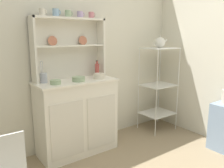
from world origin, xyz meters
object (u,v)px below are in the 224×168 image
bakers_rack (158,81)px  porcelain_teapot (160,42)px  bowl_mixing_large (55,82)px  hutch_cabinet (77,116)px  jam_bottle (97,70)px  utensil_jar (44,78)px  cup_cream_0 (42,12)px  hutch_shelf_unit (68,44)px

bakers_rack → porcelain_teapot: size_ratio=5.24×
bowl_mixing_large → hutch_cabinet: bearing=14.7°
jam_bottle → porcelain_teapot: porcelain_teapot is taller
hutch_cabinet → utensil_jar: (-0.36, 0.08, 0.50)m
bowl_mixing_large → jam_bottle: bearing=14.1°
cup_cream_0 → bowl_mixing_large: (0.03, -0.20, -0.74)m
bakers_rack → jam_bottle: (-0.99, 0.15, 0.25)m
hutch_shelf_unit → bowl_mixing_large: 0.54m
bakers_rack → bowl_mixing_large: size_ratio=10.40×
cup_cream_0 → bakers_rack: bearing=-6.6°
cup_cream_0 → jam_bottle: size_ratio=0.39×
hutch_cabinet → porcelain_teapot: 1.59m
cup_cream_0 → jam_bottle: bearing=-3.1°
utensil_jar → hutch_cabinet: bearing=-12.5°
hutch_cabinet → jam_bottle: size_ratio=4.67×
cup_cream_0 → porcelain_teapot: 1.70m
jam_bottle → utensil_jar: bearing=-179.4°
hutch_shelf_unit → jam_bottle: size_ratio=4.35×
bakers_rack → jam_bottle: bearing=171.1°
cup_cream_0 → porcelain_teapot: size_ratio=0.34×
jam_bottle → porcelain_teapot: size_ratio=0.86×
hutch_shelf_unit → bakers_rack: bearing=-9.8°
bowl_mixing_large → porcelain_teapot: bearing=0.2°
hutch_shelf_unit → hutch_cabinet: bearing=-90.0°
bakers_rack → porcelain_teapot: (-0.00, 0.00, 0.58)m
hutch_cabinet → bowl_mixing_large: 0.55m
bakers_rack → bowl_mixing_large: (-1.62, -0.00, 0.18)m
porcelain_teapot → utensil_jar: bearing=175.0°
bowl_mixing_large → porcelain_teapot: size_ratio=0.50×
hutch_cabinet → porcelain_teapot: bearing=-2.9°
bowl_mixing_large → hutch_shelf_unit: bearing=40.2°
utensil_jar → cup_cream_0: bearing=43.8°
hutch_cabinet → utensil_jar: bearing=167.5°
jam_bottle → hutch_shelf_unit: bearing=167.8°
hutch_shelf_unit → cup_cream_0: 0.47m
jam_bottle → porcelain_teapot: (0.98, -0.15, 0.33)m
bakers_rack → porcelain_teapot: porcelain_teapot is taller
bowl_mixing_large → jam_bottle: 0.66m
hutch_shelf_unit → utensil_jar: hutch_shelf_unit is taller
jam_bottle → hutch_cabinet: bearing=-166.3°
utensil_jar → bowl_mixing_large: bearing=-63.6°
hutch_shelf_unit → bakers_rack: hutch_shelf_unit is taller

